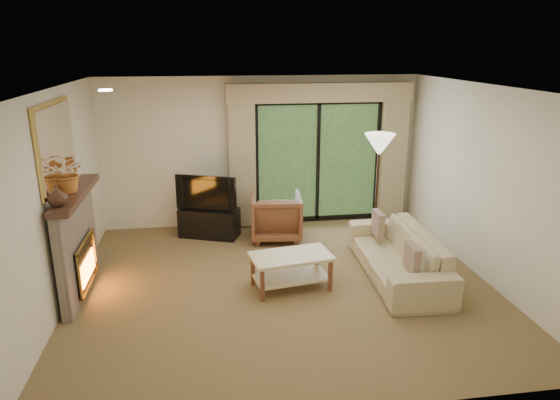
{
  "coord_description": "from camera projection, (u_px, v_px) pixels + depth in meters",
  "views": [
    {
      "loc": [
        -0.95,
        -6.01,
        3.09
      ],
      "look_at": [
        0.0,
        0.3,
        1.1
      ],
      "focal_mm": 32.0,
      "sensor_mm": 36.0,
      "label": 1
    }
  ],
  "objects": [
    {
      "name": "pillow_far",
      "position": [
        378.0,
        224.0,
        7.41
      ],
      "size": [
        0.11,
        0.38,
        0.37
      ],
      "primitive_type": "cube",
      "rotation": [
        0.0,
        0.0,
        -0.04
      ],
      "color": "brown",
      "rests_on": "sofa"
    },
    {
      "name": "sliding_door",
      "position": [
        318.0,
        162.0,
        8.85
      ],
      "size": [
        2.26,
        0.1,
        2.16
      ],
      "primitive_type": null,
      "color": "black",
      "rests_on": "floor"
    },
    {
      "name": "wall_right",
      "position": [
        485.0,
        183.0,
        6.73
      ],
      "size": [
        0.0,
        5.0,
        5.0
      ],
      "primitive_type": "plane",
      "rotation": [
        1.57,
        0.0,
        -1.57
      ],
      "color": "#F6EACF",
      "rests_on": "ground"
    },
    {
      "name": "wall_front",
      "position": [
        332.0,
        279.0,
        3.98
      ],
      "size": [
        5.0,
        0.0,
        5.0
      ],
      "primitive_type": "plane",
      "rotation": [
        -1.57,
        0.0,
        0.0
      ],
      "color": "#F6EACF",
      "rests_on": "ground"
    },
    {
      "name": "curtain_left",
      "position": [
        242.0,
        160.0,
        8.53
      ],
      "size": [
        0.45,
        0.18,
        2.35
      ],
      "primitive_type": "cube",
      "color": "tan",
      "rests_on": "floor"
    },
    {
      "name": "vase",
      "position": [
        57.0,
        196.0,
        5.53
      ],
      "size": [
        0.23,
        0.23,
        0.24
      ],
      "primitive_type": "imported",
      "rotation": [
        0.0,
        0.0,
        -0.02
      ],
      "color": "#442A1E",
      "rests_on": "fireplace"
    },
    {
      "name": "media_console",
      "position": [
        209.0,
        222.0,
        8.36
      ],
      "size": [
        1.06,
        0.75,
        0.48
      ],
      "primitive_type": "cube",
      "rotation": [
        0.0,
        0.0,
        -0.37
      ],
      "color": "black",
      "rests_on": "floor"
    },
    {
      "name": "fireplace",
      "position": [
        77.0,
        243.0,
        6.34
      ],
      "size": [
        0.24,
        1.7,
        1.37
      ],
      "primitive_type": null,
      "color": "gray",
      "rests_on": "floor"
    },
    {
      "name": "floor_lamp",
      "position": [
        377.0,
        189.0,
        7.92
      ],
      "size": [
        0.62,
        0.62,
        1.78
      ],
      "primitive_type": null,
      "rotation": [
        0.0,
        0.0,
        0.37
      ],
      "color": "beige",
      "rests_on": "floor"
    },
    {
      "name": "curtain_right",
      "position": [
        393.0,
        155.0,
        8.91
      ],
      "size": [
        0.45,
        0.18,
        2.35
      ],
      "primitive_type": "cube",
      "color": "tan",
      "rests_on": "floor"
    },
    {
      "name": "mirror",
      "position": [
        57.0,
        145.0,
        5.95
      ],
      "size": [
        0.07,
        1.45,
        1.02
      ],
      "primitive_type": null,
      "color": "gold",
      "rests_on": "wall_left"
    },
    {
      "name": "cornice",
      "position": [
        320.0,
        93.0,
        8.4
      ],
      "size": [
        3.2,
        0.24,
        0.32
      ],
      "primitive_type": "cube",
      "color": "tan",
      "rests_on": "wall_back"
    },
    {
      "name": "tv",
      "position": [
        208.0,
        192.0,
        8.2
      ],
      "size": [
        1.01,
        0.49,
        0.59
      ],
      "primitive_type": "imported",
      "rotation": [
        0.0,
        0.0,
        -0.37
      ],
      "color": "black",
      "rests_on": "media_console"
    },
    {
      "name": "branches",
      "position": [
        68.0,
        173.0,
        6.01
      ],
      "size": [
        0.54,
        0.51,
        0.49
      ],
      "primitive_type": "imported",
      "rotation": [
        0.0,
        0.0,
        -0.34
      ],
      "color": "orange",
      "rests_on": "fireplace"
    },
    {
      "name": "coffee_table",
      "position": [
        291.0,
        271.0,
        6.57
      ],
      "size": [
        1.12,
        0.73,
        0.47
      ],
      "primitive_type": null,
      "rotation": [
        0.0,
        0.0,
        0.16
      ],
      "color": "beige",
      "rests_on": "floor"
    },
    {
      "name": "armchair",
      "position": [
        276.0,
        217.0,
        8.22
      ],
      "size": [
        0.89,
        0.91,
        0.76
      ],
      "primitive_type": "imported",
      "rotation": [
        0.0,
        0.0,
        3.04
      ],
      "color": "brown",
      "rests_on": "floor"
    },
    {
      "name": "sofa",
      "position": [
        398.0,
        254.0,
        6.89
      ],
      "size": [
        0.96,
        2.25,
        0.65
      ],
      "primitive_type": "imported",
      "rotation": [
        0.0,
        0.0,
        -1.62
      ],
      "color": "tan",
      "rests_on": "floor"
    },
    {
      "name": "pillow_near",
      "position": [
        412.0,
        259.0,
        6.21
      ],
      "size": [
        0.11,
        0.36,
        0.36
      ],
      "primitive_type": "cube",
      "rotation": [
        0.0,
        0.0,
        -0.04
      ],
      "color": "brown",
      "rests_on": "sofa"
    },
    {
      "name": "wall_left",
      "position": [
        56.0,
        202.0,
        5.95
      ],
      "size": [
        0.0,
        5.0,
        5.0
      ],
      "primitive_type": "plane",
      "rotation": [
        1.57,
        0.0,
        1.57
      ],
      "color": "#F6EACF",
      "rests_on": "ground"
    },
    {
      "name": "ceiling",
      "position": [
        284.0,
        88.0,
        5.95
      ],
      "size": [
        5.5,
        5.5,
        0.0
      ],
      "primitive_type": "plane",
      "rotation": [
        3.14,
        0.0,
        0.0
      ],
      "color": "silver",
      "rests_on": "ground"
    },
    {
      "name": "floor",
      "position": [
        283.0,
        284.0,
        6.72
      ],
      "size": [
        5.5,
        5.5,
        0.0
      ],
      "primitive_type": "plane",
      "color": "brown",
      "rests_on": "ground"
    },
    {
      "name": "wall_back",
      "position": [
        261.0,
        152.0,
        8.7
      ],
      "size": [
        5.0,
        0.0,
        5.0
      ],
      "primitive_type": "plane",
      "rotation": [
        1.57,
        0.0,
        0.0
      ],
      "color": "#F6EACF",
      "rests_on": "ground"
    }
  ]
}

